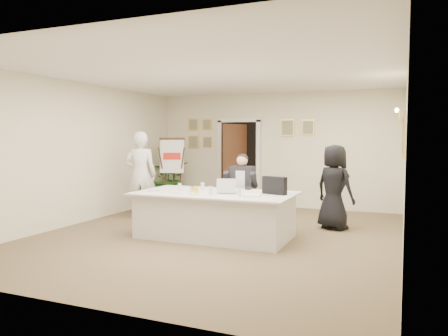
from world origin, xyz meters
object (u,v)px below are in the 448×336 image
at_px(seated_man, 242,190).
at_px(conference_table, 215,214).
at_px(standing_woman, 334,187).
at_px(laptop_bag, 275,185).
at_px(laptop, 229,185).
at_px(flip_chart, 173,176).
at_px(steel_jug, 192,189).
at_px(potted_palm, 169,177).
at_px(oj_glass, 196,190).
at_px(standing_man, 140,175).
at_px(paper_stack, 252,195).

bearing_deg(seated_man, conference_table, -85.70).
bearing_deg(seated_man, standing_woman, 28.09).
bearing_deg(laptop_bag, laptop, -151.34).
relative_size(flip_chart, steel_jug, 15.15).
relative_size(laptop, laptop_bag, 0.82).
xyz_separation_m(laptop, steel_jug, (-0.63, -0.11, -0.08)).
bearing_deg(laptop_bag, standing_woman, 76.11).
xyz_separation_m(standing_woman, steel_jug, (-2.16, -1.58, 0.04)).
bearing_deg(potted_palm, seated_man, -38.91).
xyz_separation_m(potted_palm, laptop_bag, (3.82, -3.19, 0.25)).
height_order(standing_woman, steel_jug, standing_woman).
height_order(standing_woman, oj_glass, standing_woman).
distance_m(conference_table, seated_man, 1.03).
bearing_deg(potted_palm, flip_chart, -54.30).
height_order(seated_man, flip_chart, flip_chart).
relative_size(conference_table, flip_chart, 1.62).
bearing_deg(oj_glass, laptop, 34.99).
bearing_deg(seated_man, laptop_bag, -31.25).
bearing_deg(standing_man, steel_jug, 122.69).
bearing_deg(laptop, oj_glass, -160.46).
relative_size(laptop_bag, steel_jug, 3.83).
xyz_separation_m(paper_stack, oj_glass, (-0.95, -0.09, 0.05)).
bearing_deg(potted_palm, conference_table, -49.91).
xyz_separation_m(seated_man, potted_palm, (-2.94, 2.37, -0.04)).
height_order(standing_man, steel_jug, standing_man).
bearing_deg(paper_stack, potted_palm, 134.91).
xyz_separation_m(seated_man, flip_chart, (-2.42, 1.65, 0.06)).
relative_size(conference_table, potted_palm, 2.02).
distance_m(laptop, laptop_bag, 0.77).
bearing_deg(potted_palm, paper_stack, -45.09).
relative_size(standing_man, laptop_bag, 4.38).
distance_m(flip_chart, laptop, 3.66).
height_order(flip_chart, oj_glass, flip_chart).
distance_m(conference_table, standing_woman, 2.34).
distance_m(laptop_bag, steel_jug, 1.41).
relative_size(potted_palm, steel_jug, 12.15).
xyz_separation_m(seated_man, steel_jug, (-0.50, -1.09, 0.12)).
distance_m(oj_glass, steel_jug, 0.28).
relative_size(seated_man, flip_chart, 0.85).
bearing_deg(laptop, seated_man, 82.07).
xyz_separation_m(laptop, oj_glass, (-0.45, -0.32, -0.07)).
distance_m(conference_table, potted_palm, 4.38).
xyz_separation_m(flip_chart, standing_woman, (4.08, -1.16, 0.02)).
bearing_deg(paper_stack, flip_chart, 136.87).
bearing_deg(paper_stack, conference_table, 162.82).
bearing_deg(paper_stack, standing_woman, 58.43).
height_order(laptop, steel_jug, laptop).
relative_size(laptop_bag, paper_stack, 1.55).
bearing_deg(flip_chart, steel_jug, -55.01).
xyz_separation_m(standing_woman, laptop_bag, (-0.78, -1.31, 0.13)).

